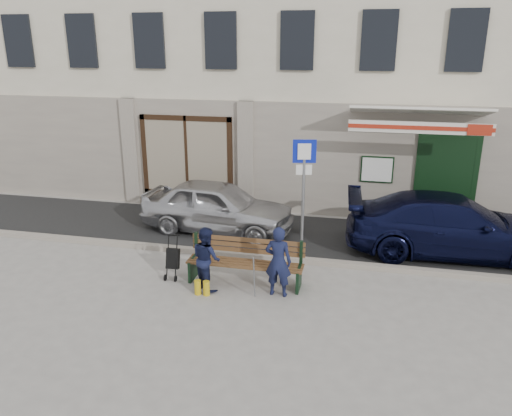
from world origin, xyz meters
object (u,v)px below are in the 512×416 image
(bench, at_px, (243,263))
(woman, at_px, (207,258))
(car_silver, at_px, (218,206))
(car_navy, at_px, (452,225))
(man, at_px, (278,261))
(stroller, at_px, (173,260))
(parking_sign, at_px, (304,180))

(bench, relative_size, woman, 1.83)
(car_silver, bearing_deg, car_navy, -86.29)
(car_navy, bearing_deg, man, 126.03)
(bench, relative_size, stroller, 2.59)
(man, distance_m, stroller, 2.34)
(car_silver, height_order, woman, car_silver)
(man, bearing_deg, stroller, -3.81)
(car_navy, bearing_deg, car_silver, 84.71)
(stroller, bearing_deg, man, -9.17)
(car_silver, xyz_separation_m, car_navy, (5.76, -0.23, 0.02))
(bench, bearing_deg, car_silver, 116.20)
(car_silver, distance_m, car_navy, 5.76)
(woman, bearing_deg, bench, -107.79)
(car_silver, height_order, bench, car_silver)
(car_silver, distance_m, stroller, 2.88)
(bench, xyz_separation_m, woman, (-0.65, -0.37, 0.20))
(parking_sign, relative_size, woman, 2.11)
(man, height_order, stroller, man)
(bench, height_order, man, man)
(parking_sign, bearing_deg, car_navy, 4.62)
(parking_sign, bearing_deg, man, -108.56)
(bench, bearing_deg, parking_sign, 56.96)
(bench, distance_m, stroller, 1.51)
(car_silver, bearing_deg, stroller, -176.53)
(parking_sign, bearing_deg, woman, -143.06)
(car_navy, xyz_separation_m, stroller, (-5.89, -2.63, -0.29))
(bench, distance_m, woman, 0.78)
(car_silver, distance_m, woman, 3.25)
(parking_sign, xyz_separation_m, woman, (-1.66, -1.92, -1.21))
(man, xyz_separation_m, woman, (-1.45, -0.03, -0.06))
(parking_sign, bearing_deg, bench, -135.18)
(car_silver, xyz_separation_m, stroller, (-0.13, -2.86, -0.27))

